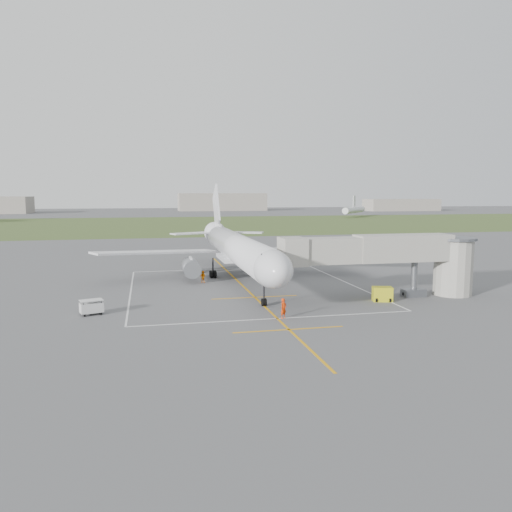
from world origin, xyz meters
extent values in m
plane|color=#4E4F51|center=(0.00, 0.00, 0.00)|extent=(700.00, 700.00, 0.00)
cube|color=#445A27|center=(0.00, 130.00, 0.01)|extent=(700.00, 120.00, 0.02)
cube|color=orange|center=(0.00, -5.00, 0.01)|extent=(0.25, 60.00, 0.01)
cube|color=orange|center=(0.00, -24.00, 0.01)|extent=(10.00, 0.25, 0.01)
cube|color=orange|center=(0.00, -10.00, 0.01)|extent=(10.00, 0.25, 0.01)
cube|color=silver|center=(0.00, 12.00, 0.01)|extent=(28.00, 0.20, 0.01)
cube|color=silver|center=(0.00, -20.00, 0.01)|extent=(28.00, 0.20, 0.01)
cube|color=silver|center=(-14.00, -4.00, 0.01)|extent=(0.20, 32.00, 0.01)
cube|color=silver|center=(14.00, -4.00, 0.01)|extent=(0.20, 32.00, 0.01)
cylinder|color=silver|center=(0.00, 0.00, 4.50)|extent=(3.80, 36.00, 3.80)
ellipsoid|color=silver|center=(0.00, -18.00, 4.50)|extent=(3.80, 7.22, 3.80)
cube|color=black|center=(0.00, -18.90, 5.55)|extent=(2.40, 1.60, 0.99)
cone|color=silver|center=(0.00, 20.50, 4.90)|extent=(3.80, 6.00, 3.80)
cube|color=silver|center=(10.50, 6.00, 3.65)|extent=(17.93, 11.24, 1.23)
cube|color=silver|center=(-10.50, 6.00, 3.65)|extent=(17.93, 11.24, 1.23)
cube|color=silver|center=(0.00, 3.00, 2.95)|extent=(4.20, 8.00, 0.50)
cube|color=silver|center=(0.00, 21.20, 9.20)|extent=(0.30, 7.89, 8.65)
cube|color=silver|center=(0.00, 19.00, 6.20)|extent=(0.35, 5.00, 1.20)
cube|color=silver|center=(4.20, 20.20, 5.10)|extent=(7.85, 5.03, 0.20)
cube|color=silver|center=(-4.20, 20.20, 5.10)|extent=(7.85, 5.03, 0.20)
cylinder|color=gray|center=(6.20, 2.50, 1.90)|extent=(2.30, 4.20, 2.30)
cube|color=silver|center=(6.20, 2.20, 2.70)|extent=(0.25, 2.40, 1.20)
cylinder|color=gray|center=(-6.20, 2.50, 1.90)|extent=(2.30, 4.20, 2.30)
cube|color=silver|center=(-6.20, 2.20, 2.70)|extent=(0.25, 2.40, 1.20)
cylinder|color=black|center=(0.00, -14.50, 1.30)|extent=(0.18, 0.18, 2.60)
cylinder|color=black|center=(-0.11, -14.50, 0.40)|extent=(0.28, 0.80, 0.80)
cylinder|color=black|center=(0.11, -14.50, 0.40)|extent=(0.28, 0.80, 0.80)
cylinder|color=black|center=(2.90, 4.50, 1.40)|extent=(0.22, 0.22, 2.80)
cylinder|color=black|center=(2.62, 4.15, 0.48)|extent=(0.32, 0.96, 0.96)
cylinder|color=black|center=(3.18, 4.15, 0.48)|extent=(0.32, 0.96, 0.96)
cylinder|color=black|center=(2.62, 4.85, 0.48)|extent=(0.32, 0.96, 0.96)
cylinder|color=black|center=(3.18, 4.85, 0.48)|extent=(0.32, 0.96, 0.96)
cylinder|color=black|center=(-2.90, 4.50, 1.40)|extent=(0.22, 0.22, 2.80)
cylinder|color=black|center=(-3.18, 4.15, 0.48)|extent=(0.32, 0.96, 0.96)
cylinder|color=black|center=(-2.62, 4.15, 0.48)|extent=(0.32, 0.96, 0.96)
cylinder|color=black|center=(-3.18, 4.85, 0.48)|extent=(0.32, 0.96, 0.96)
cylinder|color=black|center=(-2.62, 4.85, 0.48)|extent=(0.32, 0.96, 0.96)
cube|color=gray|center=(7.74, -13.50, 5.60)|extent=(11.09, 2.90, 2.80)
cube|color=gray|center=(16.46, -13.50, 5.70)|extent=(11.09, 3.10, 3.00)
cube|color=gray|center=(3.40, -13.50, 5.60)|extent=(2.60, 3.40, 3.00)
cylinder|color=#5B5E63|center=(18.00, -13.50, 2.10)|extent=(0.70, 0.70, 4.20)
cube|color=#5B5E63|center=(18.00, -13.50, 0.45)|extent=(2.60, 1.40, 0.90)
cylinder|color=gray|center=(23.00, -13.50, 3.20)|extent=(4.40, 4.40, 6.40)
cylinder|color=#5B5E63|center=(23.00, -13.50, 6.60)|extent=(5.00, 5.00, 0.30)
cylinder|color=black|center=(17.00, -13.50, 0.35)|extent=(0.70, 0.30, 0.70)
cylinder|color=black|center=(19.00, -13.50, 0.35)|extent=(0.70, 0.30, 0.70)
cube|color=gold|center=(13.33, -15.03, 0.79)|extent=(2.41, 1.89, 1.59)
cylinder|color=black|center=(12.46, -15.39, 0.23)|extent=(0.33, 0.51, 0.47)
cylinder|color=black|center=(13.88, -15.79, 0.23)|extent=(0.33, 0.51, 0.47)
cube|color=silver|center=(-17.41, -14.63, 0.73)|extent=(2.41, 1.84, 0.94)
cube|color=silver|center=(-17.41, -14.63, 1.45)|extent=(2.41, 1.84, 0.07)
cylinder|color=black|center=(-18.08, -15.37, 0.90)|extent=(0.07, 0.07, 1.11)
cylinder|color=black|center=(-16.45, -14.87, 0.90)|extent=(0.07, 0.07, 1.11)
cylinder|color=black|center=(-18.38, -14.39, 0.90)|extent=(0.07, 0.07, 1.11)
cylinder|color=black|center=(-16.74, -13.89, 0.90)|extent=(0.07, 0.07, 1.11)
cylinder|color=black|center=(-18.01, -15.30, 0.17)|extent=(0.25, 0.37, 0.34)
cylinder|color=black|center=(-16.54, -14.86, 0.17)|extent=(0.25, 0.37, 0.34)
cylinder|color=black|center=(-18.28, -14.40, 0.17)|extent=(0.25, 0.37, 0.34)
cylinder|color=black|center=(-16.81, -13.96, 0.17)|extent=(0.25, 0.37, 0.34)
imported|color=#F23807|center=(0.61, -20.04, 0.96)|extent=(0.84, 0.78, 1.93)
imported|color=orange|center=(-4.76, 0.73, 0.81)|extent=(0.99, 0.92, 1.62)
cube|color=gray|center=(40.00, 280.00, 6.00)|extent=(60.00, 20.00, 12.00)
cube|color=gray|center=(160.00, 250.00, 4.00)|extent=(50.00, 18.00, 8.00)
cylinder|color=silver|center=(91.68, 172.93, 3.50)|extent=(22.47, 27.00, 3.20)
cube|color=silver|center=(91.68, 172.93, 8.00)|extent=(2.73, 3.31, 5.50)
camera|label=1|loc=(-11.97, -64.81, 11.82)|focal=35.00mm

